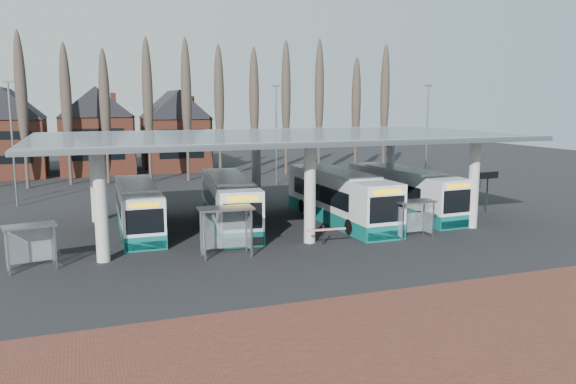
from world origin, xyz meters
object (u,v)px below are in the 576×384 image
object	(u,v)px
bus_2	(339,197)
bus_3	(403,192)
bus_0	(138,208)
shelter_0	(30,237)
shelter_2	(413,211)
shelter_1	(225,220)
bus_1	(229,202)

from	to	relation	value
bus_2	bus_3	bearing A→B (deg)	8.51
bus_0	shelter_0	distance (m)	9.49
shelter_0	shelter_2	world-z (taller)	shelter_2
bus_3	shelter_1	distance (m)	17.42
bus_0	shelter_2	size ratio (longest dim) A/B	4.36
bus_3	shelter_2	xyz separation A→B (m)	(-3.82, -7.33, 0.13)
bus_0	bus_3	distance (m)	19.79
bus_3	bus_1	bearing A→B (deg)	176.09
bus_1	bus_2	world-z (taller)	bus_2
bus_0	bus_2	xyz separation A→B (m)	(13.89, -1.92, 0.22)
shelter_1	shelter_2	size ratio (longest dim) A/B	1.16
bus_1	shelter_0	bearing A→B (deg)	-144.49
bus_1	bus_3	size ratio (longest dim) A/B	1.01
bus_1	shelter_1	xyz separation A→B (m)	(-2.10, -7.50, 0.39)
bus_1	shelter_2	world-z (taller)	bus_1
shelter_2	bus_0	bearing A→B (deg)	151.51
bus_2	shelter_2	world-z (taller)	bus_2
shelter_0	bus_0	bearing A→B (deg)	39.51
bus_0	bus_3	bearing A→B (deg)	-1.36
bus_2	shelter_1	xyz separation A→B (m)	(-9.94, -6.31, 0.31)
bus_3	shelter_1	world-z (taller)	bus_3
bus_2	shelter_1	world-z (taller)	bus_2
bus_2	shelter_1	distance (m)	11.78
shelter_2	bus_1	bearing A→B (deg)	141.63
bus_0	bus_1	world-z (taller)	bus_1
bus_0	shelter_0	bearing A→B (deg)	-128.12
bus_1	shelter_0	size ratio (longest dim) A/B	4.64
shelter_1	bus_1	bearing A→B (deg)	76.82
bus_0	shelter_2	world-z (taller)	bus_0
bus_2	bus_3	size ratio (longest dim) A/B	1.04
bus_2	shelter_2	size ratio (longest dim) A/B	4.98
bus_0	shelter_1	bearing A→B (deg)	-63.01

